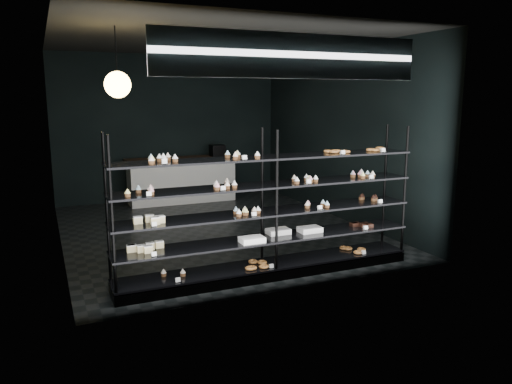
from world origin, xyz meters
TOP-DOWN VIEW (x-y plane):
  - room at (0.00, 0.00)m, footprint 5.01×6.01m
  - display_shelf at (-0.10, -2.45)m, footprint 4.00×0.50m
  - signage at (0.00, -2.93)m, footprint 3.30×0.05m
  - pendant_lamp at (-1.72, -1.33)m, footprint 0.34×0.34m
  - service_counter at (0.13, 2.50)m, footprint 2.38×0.65m

SIDE VIEW (x-z plane):
  - service_counter at x=0.13m, z-range -0.11..1.12m
  - display_shelf at x=-0.10m, z-range -0.33..1.58m
  - room at x=0.00m, z-range 0.00..3.20m
  - pendant_lamp at x=-1.72m, z-range 2.00..2.90m
  - signage at x=0.00m, z-range 2.50..3.00m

